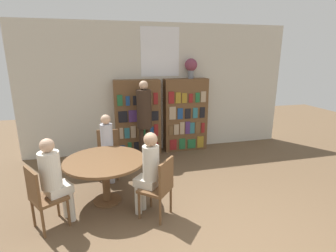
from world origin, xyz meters
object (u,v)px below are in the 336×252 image
(bookshelf_right, at_px, (185,115))
(seated_reader_left, at_px, (107,145))
(librarian_standing, at_px, (144,113))
(flower_vase, at_px, (191,66))
(reading_table, at_px, (105,166))
(chair_far_side, at_px, (160,185))
(bookshelf_left, at_px, (138,118))
(seated_reader_back, at_px, (54,176))
(chair_near_camera, at_px, (42,195))
(seated_reader_right, at_px, (148,169))
(chair_left_side, at_px, (108,151))

(bookshelf_right, bearing_deg, seated_reader_left, -146.55)
(bookshelf_right, height_order, librarian_standing, librarian_standing)
(flower_vase, height_order, librarian_standing, flower_vase)
(reading_table, xyz_separation_m, chair_far_side, (0.74, -0.62, -0.10))
(bookshelf_left, distance_m, librarian_standing, 0.55)
(flower_vase, xyz_separation_m, librarian_standing, (-1.21, -0.51, -0.94))
(chair_far_side, height_order, seated_reader_left, seated_reader_left)
(seated_reader_left, bearing_deg, librarian_standing, -133.06)
(bookshelf_left, xyz_separation_m, seated_reader_back, (-1.47, -2.45, -0.15))
(chair_far_side, height_order, seated_reader_back, seated_reader_back)
(chair_near_camera, distance_m, seated_reader_back, 0.28)
(bookshelf_right, height_order, flower_vase, flower_vase)
(bookshelf_left, relative_size, bookshelf_right, 1.00)
(chair_far_side, relative_size, seated_reader_right, 0.71)
(flower_vase, relative_size, reading_table, 0.37)
(bookshelf_right, bearing_deg, reading_table, -134.00)
(librarian_standing, bearing_deg, reading_table, -119.77)
(flower_vase, bearing_deg, librarian_standing, -157.24)
(bookshelf_left, bearing_deg, reading_table, -111.48)
(librarian_standing, bearing_deg, seated_reader_right, -97.86)
(chair_far_side, distance_m, seated_reader_back, 1.44)
(bookshelf_right, height_order, seated_reader_right, bookshelf_right)
(bookshelf_left, height_order, librarian_standing, librarian_standing)
(reading_table, height_order, seated_reader_left, seated_reader_left)
(reading_table, distance_m, seated_reader_left, 0.78)
(bookshelf_right, distance_m, chair_near_camera, 3.79)
(bookshelf_left, xyz_separation_m, bookshelf_right, (1.17, -0.00, -0.00))
(bookshelf_left, bearing_deg, chair_left_side, -124.25)
(seated_reader_right, distance_m, librarian_standing, 2.09)
(reading_table, bearing_deg, chair_far_side, -40.16)
(bookshelf_right, xyz_separation_m, seated_reader_right, (-1.37, -2.54, -0.15))
(chair_near_camera, bearing_deg, chair_left_side, 117.00)
(flower_vase, bearing_deg, bookshelf_left, -179.78)
(reading_table, distance_m, chair_near_camera, 0.97)
(seated_reader_right, height_order, librarian_standing, librarian_standing)
(chair_near_camera, bearing_deg, seated_reader_right, 58.38)
(bookshelf_left, height_order, flower_vase, flower_vase)
(bookshelf_right, bearing_deg, librarian_standing, -155.27)
(chair_near_camera, relative_size, chair_far_side, 1.00)
(bookshelf_right, height_order, seated_reader_left, bookshelf_right)
(chair_far_side, bearing_deg, chair_near_camera, 126.00)
(bookshelf_right, relative_size, seated_reader_back, 1.39)
(seated_reader_right, xyz_separation_m, librarian_standing, (0.28, 2.04, 0.38))
(bookshelf_right, xyz_separation_m, flower_vase, (0.12, 0.00, 1.17))
(seated_reader_back, xyz_separation_m, librarian_standing, (1.55, 1.95, 0.37))
(flower_vase, relative_size, seated_reader_right, 0.36)
(chair_far_side, bearing_deg, chair_left_side, 63.00)
(chair_near_camera, height_order, chair_left_side, same)
(seated_reader_left, xyz_separation_m, seated_reader_back, (-0.72, -1.19, 0.02))
(reading_table, relative_size, chair_near_camera, 1.39)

